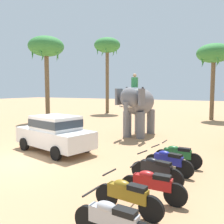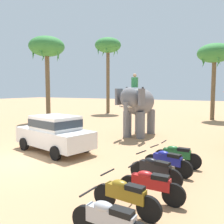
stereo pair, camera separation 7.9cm
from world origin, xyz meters
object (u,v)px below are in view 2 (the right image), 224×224
at_px(motorcycle_far_in_row, 167,161).
at_px(palm_tree_far_back, 47,49).
at_px(elephant_with_mahout, 138,104).
at_px(palm_tree_behind_elephant, 215,55).
at_px(motorcycle_end_of_row, 177,155).
at_px(motorcycle_fourth_in_row, 155,169).
at_px(motorcycle_nearest_camera, 110,221).
at_px(motorcycle_second_in_row, 125,195).
at_px(car_sedan_foreground, 55,132).
at_px(palm_tree_near_hut, 108,48).
at_px(motorcycle_mid_row, 151,184).

relative_size(motorcycle_far_in_row, palm_tree_far_back, 0.23).
xyz_separation_m(elephant_with_mahout, palm_tree_behind_elephant, (3.16, 10.94, 4.19)).
xyz_separation_m(motorcycle_end_of_row, palm_tree_far_back, (-13.78, 7.64, 6.15)).
bearing_deg(motorcycle_fourth_in_row, motorcycle_nearest_camera, -86.14).
height_order(motorcycle_second_in_row, palm_tree_far_back, palm_tree_far_back).
bearing_deg(car_sedan_foreground, motorcycle_second_in_row, -33.51).
bearing_deg(motorcycle_fourth_in_row, palm_tree_near_hut, 123.51).
xyz_separation_m(motorcycle_nearest_camera, motorcycle_fourth_in_row, (-0.22, 3.20, 0.00)).
relative_size(car_sedan_foreground, palm_tree_near_hut, 0.47).
relative_size(motorcycle_second_in_row, palm_tree_behind_elephant, 0.25).
distance_m(motorcycle_fourth_in_row, palm_tree_near_hut, 24.12).
xyz_separation_m(car_sedan_foreground, motorcycle_far_in_row, (5.55, -0.48, -0.46)).
distance_m(elephant_with_mahout, motorcycle_end_of_row, 6.44).
xyz_separation_m(motorcycle_mid_row, motorcycle_end_of_row, (-0.11, 3.17, 0.00)).
height_order(motorcycle_fourth_in_row, motorcycle_end_of_row, same).
bearing_deg(elephant_with_mahout, palm_tree_far_back, 165.60).
height_order(motorcycle_nearest_camera, palm_tree_far_back, palm_tree_far_back).
relative_size(elephant_with_mahout, palm_tree_far_back, 0.50).
height_order(motorcycle_second_in_row, motorcycle_mid_row, same).
bearing_deg(car_sedan_foreground, motorcycle_nearest_camera, -39.78).
distance_m(car_sedan_foreground, elephant_with_mahout, 5.94).
bearing_deg(palm_tree_near_hut, motorcycle_nearest_camera, -60.03).
relative_size(elephant_with_mahout, motorcycle_far_in_row, 2.17).
xyz_separation_m(motorcycle_nearest_camera, palm_tree_near_hut, (-12.86, 22.30, 7.56)).
xyz_separation_m(car_sedan_foreground, motorcycle_fourth_in_row, (5.46, -1.52, -0.46)).
height_order(motorcycle_far_in_row, palm_tree_far_back, palm_tree_far_back).
xyz_separation_m(motorcycle_nearest_camera, motorcycle_mid_row, (0.07, 2.02, 0.00)).
bearing_deg(elephant_with_mahout, car_sedan_foreground, -109.47).
height_order(palm_tree_near_hut, palm_tree_far_back, palm_tree_near_hut).
height_order(car_sedan_foreground, motorcycle_fourth_in_row, car_sedan_foreground).
bearing_deg(palm_tree_near_hut, motorcycle_mid_row, -57.47).
distance_m(motorcycle_nearest_camera, motorcycle_mid_row, 2.02).
relative_size(motorcycle_end_of_row, palm_tree_far_back, 0.23).
height_order(motorcycle_mid_row, motorcycle_fourth_in_row, same).
relative_size(motorcycle_far_in_row, palm_tree_behind_elephant, 0.25).
bearing_deg(motorcycle_fourth_in_row, car_sedan_foreground, 164.40).
distance_m(elephant_with_mahout, palm_tree_behind_elephant, 12.14).
xyz_separation_m(palm_tree_near_hut, palm_tree_far_back, (-0.96, -9.47, -1.42)).
bearing_deg(elephant_with_mahout, motorcycle_end_of_row, -53.81).
bearing_deg(car_sedan_foreground, motorcycle_far_in_row, -4.96).
distance_m(motorcycle_nearest_camera, palm_tree_near_hut, 26.83).
relative_size(motorcycle_nearest_camera, palm_tree_behind_elephant, 0.25).
xyz_separation_m(motorcycle_mid_row, motorcycle_far_in_row, (-0.20, 2.22, 0.00)).
distance_m(car_sedan_foreground, palm_tree_far_back, 12.81).
xyz_separation_m(car_sedan_foreground, motorcycle_end_of_row, (5.64, 0.46, -0.46)).
distance_m(motorcycle_nearest_camera, motorcycle_fourth_in_row, 3.21).
xyz_separation_m(motorcycle_second_in_row, palm_tree_near_hut, (-12.63, 21.18, 7.56)).
height_order(motorcycle_nearest_camera, motorcycle_fourth_in_row, same).
xyz_separation_m(motorcycle_second_in_row, palm_tree_far_back, (-13.59, 11.71, 6.15)).
bearing_deg(motorcycle_far_in_row, motorcycle_mid_row, -84.97).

